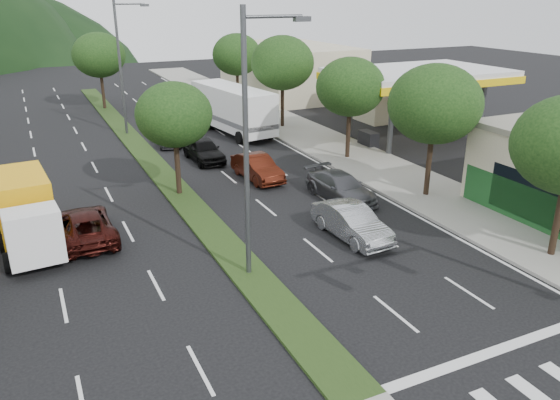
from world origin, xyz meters
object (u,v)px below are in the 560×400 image
car_queue_e (168,136)px  car_queue_f (186,107)px  tree_med_far (99,55)px  suv_maroon (85,225)px  tree_r_d (282,63)px  motorhome (232,109)px  tree_r_e (237,55)px  streetlight_mid (122,61)px  car_queue_b (341,187)px  car_queue_c (257,168)px  box_truck (26,214)px  car_queue_d (203,118)px  tree_med_near (174,115)px  sedan_silver (352,222)px  tree_r_c (350,87)px  car_queue_a (204,150)px  tree_r_b (435,104)px  streetlight_near (251,135)px

car_queue_e → car_queue_f: (4.20, 10.00, -0.07)m
tree_med_far → suv_maroon: size_ratio=1.38×
tree_r_d → motorhome: 5.37m
tree_r_e → streetlight_mid: (-11.79, -7.00, 0.69)m
car_queue_b → motorhome: motorhome is taller
tree_r_e → car_queue_c: (-7.09, -21.38, -4.17)m
car_queue_b → suv_maroon: bearing=174.0°
car_queue_f → box_truck: (-13.97, -24.00, 0.83)m
car_queue_d → car_queue_f: car_queue_d is taller
tree_r_d → streetlight_mid: 12.18m
suv_maroon → streetlight_mid: bearing=-107.7°
car_queue_b → tree_med_near: bearing=146.1°
car_queue_e → car_queue_f: 10.85m
car_queue_e → box_truck: 17.09m
tree_med_near → sedan_silver: 10.98m
car_queue_c → motorhome: 11.92m
car_queue_b → tree_med_far: bearing=100.1°
tree_r_c → car_queue_d: size_ratio=1.49×
car_queue_d → box_truck: (-13.98, -19.00, 0.82)m
tree_med_near → sedan_silver: tree_med_near is taller
sedan_silver → suv_maroon: 11.88m
box_truck → car_queue_e: bearing=-129.5°
suv_maroon → car_queue_a: car_queue_a is taller
car_queue_c → streetlight_mid: bearing=104.5°
tree_med_far → car_queue_c: 26.20m
streetlight_mid → car_queue_a: 10.97m
sedan_silver → suv_maroon: bearing=152.7°
sedan_silver → car_queue_c: size_ratio=1.03×
tree_r_c → tree_med_near: size_ratio=1.08×
tree_med_far → motorhome: 16.18m
tree_r_e → motorhome: 11.15m
streetlight_mid → car_queue_e: 6.87m
tree_r_d → suv_maroon: tree_r_d is taller
suv_maroon → car_queue_c: bearing=-157.5°
car_queue_b → box_truck: bearing=172.3°
tree_r_b → tree_med_near: bearing=153.4°
car_queue_b → car_queue_e: 15.95m
tree_med_near → car_queue_f: (6.35, 20.62, -3.83)m
tree_r_c → motorhome: size_ratio=0.67×
car_queue_d → car_queue_e: bearing=-124.8°
streetlight_mid → sedan_silver: (5.28, -23.77, -4.84)m
tree_med_near → car_queue_d: size_ratio=1.38×
tree_med_far → car_queue_d: size_ratio=1.59×
tree_r_d → suv_maroon: size_ratio=1.42×
streetlight_near → tree_r_b: bearing=18.7°
car_queue_b → car_queue_a: bearing=109.6°
car_queue_f → tree_r_d: bearing=-58.3°
tree_r_b → motorhome: size_ratio=0.72×
suv_maroon → car_queue_f: suv_maroon is taller
tree_med_near → motorhome: size_ratio=0.63×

